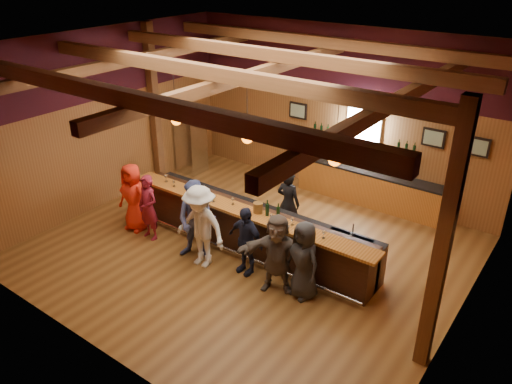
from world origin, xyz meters
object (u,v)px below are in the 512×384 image
customer_redvest (148,208)px  customer_dark (304,260)px  bar_counter (253,228)px  back_bar_cabinet (369,188)px  customer_white (200,227)px  ice_bucket (258,208)px  customer_navy (246,240)px  customer_brown (277,253)px  bartender (288,203)px  bottle_a (267,209)px  stainless_fridge (191,143)px  customer_denim (197,221)px  customer_orange (133,197)px

customer_redvest → customer_dark: (4.03, 0.24, 0.02)m
bar_counter → back_bar_cabinet: (1.18, 3.57, -0.05)m
back_bar_cabinet → customer_white: size_ratio=2.15×
bar_counter → ice_bucket: 0.80m
customer_navy → customer_brown: customer_brown is taller
bar_counter → bartender: bartender is taller
ice_bucket → bottle_a: 0.24m
bar_counter → ice_bucket: bearing=-35.8°
customer_brown → customer_dark: (0.52, 0.14, -0.03)m
stainless_fridge → customer_denim: size_ratio=0.98×
customer_redvest → customer_white: (1.72, -0.13, 0.14)m
customer_dark → customer_navy: bearing=-161.4°
customer_brown → customer_redvest: bearing=156.9°
bottle_a → customer_dark: bearing=-25.1°
customer_white → customer_brown: size_ratio=1.11×
customer_redvest → customer_denim: customer_denim is taller
customer_navy → customer_brown: bearing=-2.8°
customer_orange → ice_bucket: size_ratio=7.54×
bar_counter → customer_dark: size_ratio=3.89×
stainless_fridge → customer_navy: (4.55, -3.29, -0.14)m
customer_denim → customer_navy: customer_denim is taller
customer_denim → customer_white: customer_white is taller
back_bar_cabinet → ice_bucket: bearing=-103.0°
customer_dark → customer_white: bearing=-153.2°
bar_counter → customer_orange: bearing=-161.1°
stainless_fridge → customer_dark: 6.78m
bottle_a → bar_counter: bearing=157.9°
stainless_fridge → bartender: 4.63m
customer_navy → customer_dark: customer_dark is taller
stainless_fridge → customer_white: size_ratio=0.97×
stainless_fridge → bottle_a: size_ratio=4.97×
customer_denim → customer_white: bearing=-56.4°
back_bar_cabinet → ice_bucket: ice_bucket is taller
ice_bucket → bartender: bearing=91.0°
stainless_fridge → customer_orange: bearing=-69.1°
customer_brown → ice_bucket: (-0.99, 0.73, 0.39)m
customer_navy → bartender: 1.86m
stainless_fridge → bartender: bearing=-18.0°
ice_bucket → customer_white: bearing=-129.7°
customer_navy → bottle_a: customer_navy is taller
customer_dark → customer_denim: bearing=-157.7°
customer_brown → bartender: (-1.01, 1.98, -0.03)m
back_bar_cabinet → customer_navy: 4.48m
customer_navy → customer_brown: (0.86, -0.12, 0.07)m
stainless_fridge → customer_redvest: stainless_fridge is taller
bar_counter → customer_redvest: 2.47m
customer_orange → back_bar_cabinet: bearing=47.1°
customer_white → customer_brown: (1.79, 0.23, -0.10)m
customer_denim → bartender: size_ratio=1.14×
customer_navy → customer_denim: bearing=-166.2°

